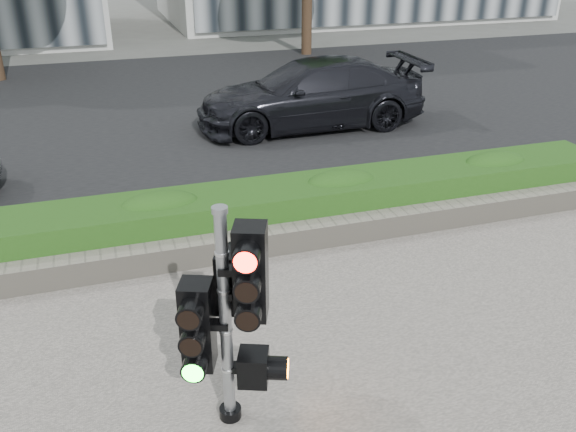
# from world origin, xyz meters

# --- Properties ---
(ground) EXTENTS (120.00, 120.00, 0.00)m
(ground) POSITION_xyz_m (0.00, 0.00, 0.00)
(ground) COLOR #51514C
(ground) RESTS_ON ground
(road) EXTENTS (60.00, 13.00, 0.02)m
(road) POSITION_xyz_m (0.00, 10.00, 0.01)
(road) COLOR black
(road) RESTS_ON ground
(curb) EXTENTS (60.00, 0.25, 0.12)m
(curb) POSITION_xyz_m (0.00, 3.15, 0.06)
(curb) COLOR gray
(curb) RESTS_ON ground
(stone_wall) EXTENTS (12.00, 0.32, 0.34)m
(stone_wall) POSITION_xyz_m (0.00, 1.90, 0.20)
(stone_wall) COLOR gray
(stone_wall) RESTS_ON sidewalk
(hedge) EXTENTS (12.00, 1.00, 0.68)m
(hedge) POSITION_xyz_m (0.00, 2.55, 0.37)
(hedge) COLOR #3A7925
(hedge) RESTS_ON sidewalk
(traffic_signal) EXTENTS (0.80, 0.67, 2.15)m
(traffic_signal) POSITION_xyz_m (-1.01, -1.01, 1.22)
(traffic_signal) COLOR black
(traffic_signal) RESTS_ON sidewalk
(car_dark) EXTENTS (5.14, 2.17, 1.48)m
(car_dark) POSITION_xyz_m (2.73, 7.34, 0.76)
(car_dark) COLOR black
(car_dark) RESTS_ON road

